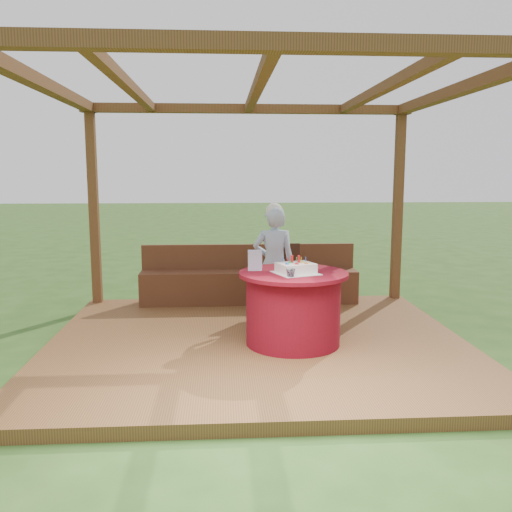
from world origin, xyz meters
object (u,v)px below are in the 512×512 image
(bench, at_px, (249,284))
(birthday_cake, at_px, (296,268))
(elderly_woman, at_px, (274,262))
(table, at_px, (293,308))
(gift_bag, at_px, (255,260))
(drinking_glass, at_px, (291,273))
(chair, at_px, (284,276))

(bench, relative_size, birthday_cake, 5.78)
(bench, height_order, elderly_woman, elderly_woman)
(bench, xyz_separation_m, table, (0.36, -1.89, 0.13))
(elderly_woman, xyz_separation_m, gift_bag, (-0.28, -0.82, 0.16))
(drinking_glass, bearing_deg, elderly_woman, 92.03)
(table, height_order, gift_bag, gift_bag)
(bench, xyz_separation_m, drinking_glass, (0.30, -2.18, 0.55))
(elderly_woman, relative_size, birthday_cake, 2.77)
(table, bearing_deg, elderly_woman, 96.62)
(table, relative_size, drinking_glass, 12.54)
(bench, distance_m, drinking_glass, 2.27)
(elderly_woman, xyz_separation_m, drinking_glass, (0.04, -1.25, 0.09))
(table, bearing_deg, birthday_cake, -79.24)
(chair, height_order, birthday_cake, birthday_cake)
(bench, relative_size, elderly_woman, 2.08)
(bench, bearing_deg, elderly_woman, -74.84)
(table, height_order, elderly_woman, elderly_woman)
(table, relative_size, elderly_woman, 0.79)
(gift_bag, bearing_deg, table, -17.24)
(elderly_woman, height_order, drinking_glass, elderly_woman)
(bench, relative_size, table, 2.63)
(elderly_woman, distance_m, birthday_cake, 1.05)
(elderly_woman, bearing_deg, birthday_cake, -83.08)
(table, height_order, chair, chair)
(elderly_woman, distance_m, drinking_glass, 1.25)
(chair, distance_m, gift_bag, 1.22)
(table, xyz_separation_m, elderly_woman, (-0.11, 0.96, 0.33))
(birthday_cake, bearing_deg, drinking_glass, -110.67)
(table, relative_size, birthday_cake, 2.20)
(bench, xyz_separation_m, gift_bag, (-0.03, -1.75, 0.61))
(gift_bag, bearing_deg, drinking_glass, -50.22)
(bench, relative_size, drinking_glass, 32.97)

